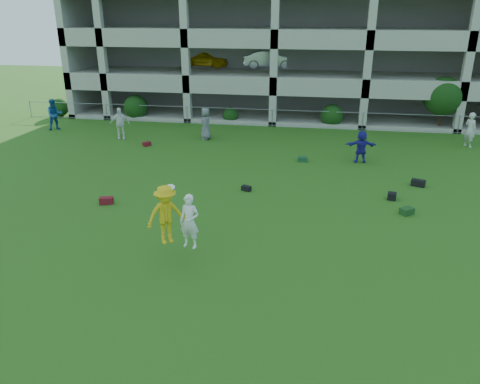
% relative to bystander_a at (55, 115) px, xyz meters
% --- Properties ---
extents(ground, '(100.00, 100.00, 0.00)m').
position_rel_bystander_a_xyz_m(ground, '(14.11, -15.71, -1.02)').
color(ground, '#235114').
rests_on(ground, ground).
extents(bystander_a, '(1.25, 1.23, 2.03)m').
position_rel_bystander_a_xyz_m(bystander_a, '(0.00, 0.00, 0.00)').
color(bystander_a, '#204D93').
rests_on(bystander_a, ground).
extents(bystander_b, '(1.24, 0.89, 1.95)m').
position_rel_bystander_a_xyz_m(bystander_b, '(5.22, -1.54, -0.04)').
color(bystander_b, white).
rests_on(bystander_b, ground).
extents(bystander_c, '(0.82, 1.06, 1.94)m').
position_rel_bystander_a_xyz_m(bystander_c, '(10.42, -0.70, -0.05)').
color(bystander_c, slate).
rests_on(bystander_c, ground).
extents(bystander_d, '(1.62, 0.63, 1.71)m').
position_rel_bystander_a_xyz_m(bystander_d, '(19.50, -3.89, -0.16)').
color(bystander_d, '#29219B').
rests_on(bystander_d, ground).
extents(bystander_e, '(0.83, 0.88, 2.02)m').
position_rel_bystander_a_xyz_m(bystander_e, '(25.91, 0.21, -0.01)').
color(bystander_e, silver).
rests_on(bystander_e, ground).
extents(bag_red_a, '(0.61, 0.44, 0.28)m').
position_rel_bystander_a_xyz_m(bag_red_a, '(8.77, -11.43, -0.88)').
color(bag_red_a, '#5B0F18').
rests_on(bag_red_a, ground).
extents(bag_black_b, '(0.47, 0.40, 0.22)m').
position_rel_bystander_a_xyz_m(bag_black_b, '(14.24, -8.97, -0.91)').
color(bag_black_b, black).
rests_on(bag_black_b, ground).
extents(bag_green_c, '(0.61, 0.58, 0.26)m').
position_rel_bystander_a_xyz_m(bag_green_c, '(20.86, -10.44, -0.89)').
color(bag_green_c, '#153A16').
rests_on(bag_green_c, ground).
extents(crate_d, '(0.41, 0.41, 0.30)m').
position_rel_bystander_a_xyz_m(crate_d, '(20.48, -8.97, -0.87)').
color(crate_d, black).
rests_on(crate_d, ground).
extents(bag_black_e, '(0.67, 0.49, 0.30)m').
position_rel_bystander_a_xyz_m(bag_black_e, '(21.87, -7.10, -0.87)').
color(bag_black_e, black).
rests_on(bag_black_e, ground).
extents(bag_red_f, '(0.50, 0.53, 0.24)m').
position_rel_bystander_a_xyz_m(bag_red_f, '(7.34, -2.78, -0.90)').
color(bag_red_f, '#590F12').
rests_on(bag_red_f, ground).
extents(bag_green_g, '(0.51, 0.31, 0.25)m').
position_rel_bystander_a_xyz_m(bag_green_g, '(16.52, -4.28, -0.89)').
color(bag_green_g, '#153A21').
rests_on(bag_green_g, ground).
extents(frisbee_contest, '(1.85, 1.33, 2.00)m').
position_rel_bystander_a_xyz_m(frisbee_contest, '(12.83, -15.26, 0.44)').
color(frisbee_contest, yellow).
rests_on(frisbee_contest, ground).
extents(parking_garage, '(30.00, 14.00, 12.00)m').
position_rel_bystander_a_xyz_m(parking_garage, '(14.10, 11.99, 5.00)').
color(parking_garage, '#9E998C').
rests_on(parking_garage, ground).
extents(fence, '(36.06, 0.06, 1.20)m').
position_rel_bystander_a_xyz_m(fence, '(14.11, 3.29, -0.40)').
color(fence, gray).
rests_on(fence, ground).
extents(shrub_row, '(34.38, 2.52, 3.50)m').
position_rel_bystander_a_xyz_m(shrub_row, '(18.70, 4.00, 0.49)').
color(shrub_row, '#163D11').
rests_on(shrub_row, ground).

